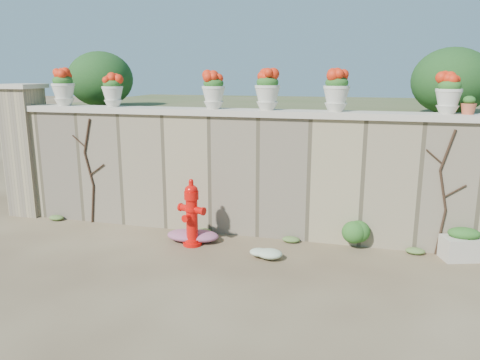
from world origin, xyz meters
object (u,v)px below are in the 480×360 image
(fire_hydrant, at_px, (192,213))
(terracotta_pot, at_px, (469,106))
(urn_pot_0, at_px, (63,88))
(planter_box, at_px, (463,245))

(fire_hydrant, relative_size, terracotta_pot, 4.19)
(urn_pot_0, xyz_separation_m, terracotta_pot, (6.71, 0.00, -0.20))
(planter_box, xyz_separation_m, urn_pot_0, (-6.77, 0.33, 2.19))
(fire_hydrant, relative_size, urn_pot_0, 1.68)
(fire_hydrant, height_order, urn_pot_0, urn_pot_0)
(urn_pot_0, distance_m, terracotta_pot, 6.71)
(fire_hydrant, bearing_deg, planter_box, 22.91)
(fire_hydrant, xyz_separation_m, urn_pot_0, (-2.73, 0.82, 1.88))
(planter_box, bearing_deg, terracotta_pot, 83.29)
(planter_box, bearing_deg, urn_pot_0, 159.14)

